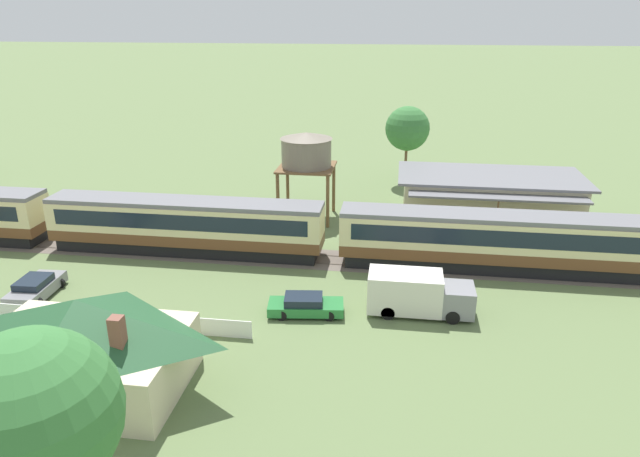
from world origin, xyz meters
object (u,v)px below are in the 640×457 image
passenger_train (335,231)px  delivery_truck_grey (417,293)px  parked_car_green (305,305)px  yard_tree_2 (407,129)px  cottage_dark_green_roof (81,343)px  parked_car_grey (36,288)px  water_tower (306,152)px  yard_tree_1 (33,416)px  station_building (488,198)px

passenger_train → delivery_truck_grey: 8.87m
parked_car_green → yard_tree_2: (5.65, 28.18, 5.15)m
parked_car_green → yard_tree_2: yard_tree_2 is taller
passenger_train → cottage_dark_green_roof: size_ratio=8.57×
parked_car_grey → delivery_truck_grey: delivery_truck_grey is taller
delivery_truck_grey → yard_tree_2: yard_tree_2 is taller
water_tower → yard_tree_2: size_ratio=0.93×
water_tower → yard_tree_1: bearing=-93.9°
water_tower → cottage_dark_green_roof: bearing=-104.3°
cottage_dark_green_roof → parked_car_grey: cottage_dark_green_roof is taller
cottage_dark_green_roof → parked_car_green: cottage_dark_green_roof is taller
passenger_train → yard_tree_2: size_ratio=10.64×
yard_tree_1 → parked_car_green: bearing=74.0°
passenger_train → yard_tree_2: bearing=76.6°
water_tower → cottage_dark_green_roof: (-6.32, -24.85, -3.39)m
yard_tree_1 → yard_tree_2: 46.49m
water_tower → parked_car_green: size_ratio=1.62×
station_building → parked_car_green: (-12.53, -17.90, -1.47)m
passenger_train → yard_tree_2: yard_tree_2 is taller
station_building → yard_tree_2: size_ratio=1.90×
cottage_dark_green_roof → parked_car_grey: 11.44m
parked_car_green → delivery_truck_grey: size_ratio=0.75×
yard_tree_2 → parked_car_green: bearing=-101.3°
parked_car_grey → parked_car_green: (16.84, 0.21, -0.05)m
water_tower → yard_tree_1: (-2.27, -33.64, 0.05)m
yard_tree_2 → passenger_train: bearing=-103.4°
passenger_train → yard_tree_2: (4.82, 20.27, 3.49)m
cottage_dark_green_roof → yard_tree_2: size_ratio=1.24×
parked_car_grey → delivery_truck_grey: size_ratio=0.70×
station_building → yard_tree_2: 12.91m
cottage_dark_green_roof → yard_tree_2: (14.59, 36.48, 3.32)m
parked_car_grey → parked_car_green: parked_car_grey is taller
water_tower → parked_car_green: 17.55m
parked_car_green → station_building: bearing=48.2°
passenger_train → cottage_dark_green_roof: (-9.78, -16.21, 0.17)m
parked_car_green → yard_tree_2: 29.20m
parked_car_grey → yard_tree_1: (11.94, -16.89, 5.22)m
water_tower → cottage_dark_green_roof: 25.87m
station_building → cottage_dark_green_roof: bearing=-129.3°
station_building → yard_tree_1: (-17.42, -35.00, 3.80)m
yard_tree_2 → delivery_truck_grey: bearing=-88.4°
yard_tree_2 → water_tower: bearing=-125.4°
passenger_train → yard_tree_1: 25.91m
cottage_dark_green_roof → delivery_truck_grey: size_ratio=1.62×
parked_car_grey → cottage_dark_green_roof: bearing=-138.7°
water_tower → yard_tree_1: size_ratio=0.88×
passenger_train → yard_tree_1: yard_tree_1 is taller
cottage_dark_green_roof → passenger_train: bearing=58.9°
cottage_dark_green_roof → parked_car_green: 12.34m
passenger_train → parked_car_grey: size_ratio=19.85×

